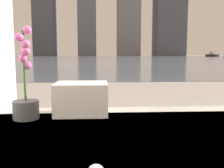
% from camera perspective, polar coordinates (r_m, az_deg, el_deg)
% --- Properties ---
extents(potted_orchid, '(0.12, 0.12, 0.43)m').
position_cam_1_polar(potted_orchid, '(1.24, -19.13, -2.33)').
color(potted_orchid, '#4C4C4C').
rests_on(potted_orchid, bathtub).
extents(towel_stack, '(0.26, 0.22, 0.16)m').
position_cam_1_polar(towel_stack, '(1.29, -6.98, -3.26)').
color(towel_stack, silver).
rests_on(towel_stack, bathtub).
extents(harbor_water, '(180.00, 110.00, 0.01)m').
position_cam_1_polar(harbor_water, '(62.30, -2.92, 6.09)').
color(harbor_water, slate).
rests_on(harbor_water, ground_plane).
extents(harbor_boat_1, '(3.03, 4.49, 1.60)m').
position_cam_1_polar(harbor_boat_1, '(87.55, 21.93, 6.19)').
color(harbor_boat_1, '#2D2D33').
rests_on(harbor_boat_1, harbor_water).
extents(harbor_boat_2, '(1.79, 4.96, 1.85)m').
position_cam_1_polar(harbor_boat_2, '(76.53, -24.28, 6.13)').
color(harbor_boat_2, '#2D2D33').
rests_on(harbor_boat_2, harbor_water).
extents(skyline_tower_1, '(9.25, 11.75, 27.12)m').
position_cam_1_polar(skyline_tower_1, '(121.46, -15.01, 12.64)').
color(skyline_tower_1, '#4C515B').
rests_on(skyline_tower_1, ground_plane).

